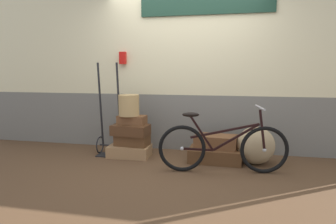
{
  "coord_description": "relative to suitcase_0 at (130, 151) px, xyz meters",
  "views": [
    {
      "loc": [
        0.75,
        -4.0,
        1.32
      ],
      "look_at": [
        -0.14,
        0.13,
        0.72
      ],
      "focal_mm": 31.68,
      "sensor_mm": 36.0,
      "label": 1
    }
  ],
  "objects": [
    {
      "name": "suitcase_0",
      "position": [
        0.0,
        0.0,
        0.0
      ],
      "size": [
        0.64,
        0.4,
        0.17
      ],
      "primitive_type": "cube",
      "rotation": [
        0.0,
        0.0,
        0.03
      ],
      "color": "#9E754C",
      "rests_on": "ground"
    },
    {
      "name": "suitcase_4",
      "position": [
        1.3,
        -0.0,
        0.01
      ],
      "size": [
        0.76,
        0.44,
        0.2
      ],
      "primitive_type": "cube",
      "rotation": [
        0.0,
        0.0,
        -0.03
      ],
      "color": "brown",
      "rests_on": "ground"
    },
    {
      "name": "suitcase_1",
      "position": [
        0.04,
        0.03,
        0.17
      ],
      "size": [
        0.52,
        0.33,
        0.17
      ],
      "primitive_type": "cube",
      "rotation": [
        0.0,
        0.0,
        -0.08
      ],
      "color": "brown",
      "rests_on": "suitcase_0"
    },
    {
      "name": "station_building",
      "position": [
        0.78,
        0.64,
        1.24
      ],
      "size": [
        7.22,
        0.74,
        2.64
      ],
      "color": "slate",
      "rests_on": "ground"
    },
    {
      "name": "luggage_trolley",
      "position": [
        -0.34,
        0.06,
        0.27
      ],
      "size": [
        0.39,
        0.36,
        1.43
      ],
      "color": "black",
      "rests_on": "ground"
    },
    {
      "name": "burlap_sack",
      "position": [
        1.86,
        0.03,
        0.18
      ],
      "size": [
        0.53,
        0.45,
        0.53
      ],
      "primitive_type": "ellipsoid",
      "color": "tan",
      "rests_on": "ground"
    },
    {
      "name": "suitcase_5",
      "position": [
        1.31,
        0.05,
        0.2
      ],
      "size": [
        0.63,
        0.4,
        0.18
      ],
      "primitive_type": "cube",
      "rotation": [
        0.0,
        0.0,
        -0.1
      ],
      "color": "brown",
      "rests_on": "suitcase_4"
    },
    {
      "name": "suitcase_3",
      "position": [
        0.03,
        0.05,
        0.48
      ],
      "size": [
        0.43,
        0.27,
        0.13
      ],
      "primitive_type": "cube",
      "rotation": [
        0.0,
        0.0,
        -0.06
      ],
      "color": "brown",
      "rests_on": "suitcase_2"
    },
    {
      "name": "bicycle",
      "position": [
        1.41,
        -0.43,
        0.25
      ],
      "size": [
        1.66,
        0.46,
        0.87
      ],
      "color": "black",
      "rests_on": "ground"
    },
    {
      "name": "wicker_basket",
      "position": [
        -0.01,
        0.02,
        0.71
      ],
      "size": [
        0.31,
        0.31,
        0.32
      ],
      "primitive_type": "cylinder",
      "color": "tan",
      "rests_on": "suitcase_3"
    },
    {
      "name": "suitcase_2",
      "position": [
        0.03,
        -0.01,
        0.33
      ],
      "size": [
        0.57,
        0.37,
        0.15
      ],
      "primitive_type": "cube",
      "rotation": [
        0.0,
        0.0,
        -0.08
      ],
      "color": "#4C2D19",
      "rests_on": "suitcase_1"
    },
    {
      "name": "ground",
      "position": [
        0.76,
        -0.21,
        -0.12
      ],
      "size": [
        9.22,
        5.2,
        0.06
      ],
      "primitive_type": "cube",
      "color": "#513823"
    }
  ]
}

